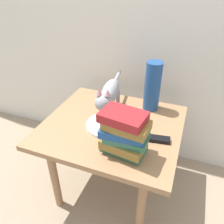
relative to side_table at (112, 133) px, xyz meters
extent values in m
plane|color=gray|center=(0.00, 0.00, -0.44)|extent=(6.00, 6.00, 0.00)
cube|color=#9E724C|center=(0.00, 0.00, 0.05)|extent=(0.75, 0.67, 0.03)
cylinder|color=#9E724C|center=(-0.25, -0.25, -0.20)|extent=(0.04, 0.04, 0.48)
cylinder|color=#9E724C|center=(0.25, -0.25, -0.20)|extent=(0.04, 0.04, 0.48)
cylinder|color=#9E724C|center=(-0.25, 0.25, -0.20)|extent=(0.04, 0.04, 0.48)
cylinder|color=#9E724C|center=(0.25, 0.25, -0.20)|extent=(0.04, 0.04, 0.48)
cylinder|color=silver|center=(-0.02, -0.02, 0.07)|extent=(0.24, 0.24, 0.01)
ellipsoid|color=#E0BC7A|center=(0.00, -0.02, 0.10)|extent=(0.09, 0.10, 0.05)
cylinder|color=#99999E|center=(-0.01, 0.04, 0.11)|extent=(0.02, 0.02, 0.10)
cylinder|color=#99999E|center=(-0.07, 0.03, 0.11)|extent=(0.02, 0.02, 0.10)
cylinder|color=#99999E|center=(-0.04, 0.20, 0.11)|extent=(0.02, 0.02, 0.10)
cylinder|color=#99999E|center=(-0.10, 0.19, 0.11)|extent=(0.02, 0.02, 0.10)
ellipsoid|color=#99999E|center=(-0.06, 0.12, 0.20)|extent=(0.12, 0.27, 0.11)
sphere|color=#99999E|center=(-0.04, -0.03, 0.21)|extent=(0.09, 0.09, 0.09)
cone|color=tan|center=(-0.01, -0.03, 0.28)|extent=(0.03, 0.03, 0.03)
cone|color=tan|center=(-0.06, -0.04, 0.28)|extent=(0.03, 0.03, 0.03)
cylinder|color=#99999E|center=(-0.08, 0.32, 0.21)|extent=(0.04, 0.16, 0.02)
cube|color=#336B4C|center=(0.13, -0.18, 0.08)|extent=(0.21, 0.14, 0.03)
cube|color=olive|center=(0.13, -0.19, 0.12)|extent=(0.21, 0.14, 0.04)
cube|color=#336B4C|center=(0.14, -0.19, 0.15)|extent=(0.19, 0.13, 0.03)
cube|color=#1E4C8C|center=(0.13, -0.19, 0.19)|extent=(0.21, 0.13, 0.04)
cube|color=olive|center=(0.14, -0.20, 0.23)|extent=(0.20, 0.13, 0.04)
cube|color=maroon|center=(0.13, -0.20, 0.27)|extent=(0.20, 0.15, 0.04)
cylinder|color=navy|center=(0.16, 0.24, 0.21)|extent=(0.09, 0.09, 0.30)
cube|color=black|center=(0.25, -0.05, 0.07)|extent=(0.15, 0.07, 0.02)
camera|label=1|loc=(0.36, -0.93, 0.80)|focal=35.77mm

